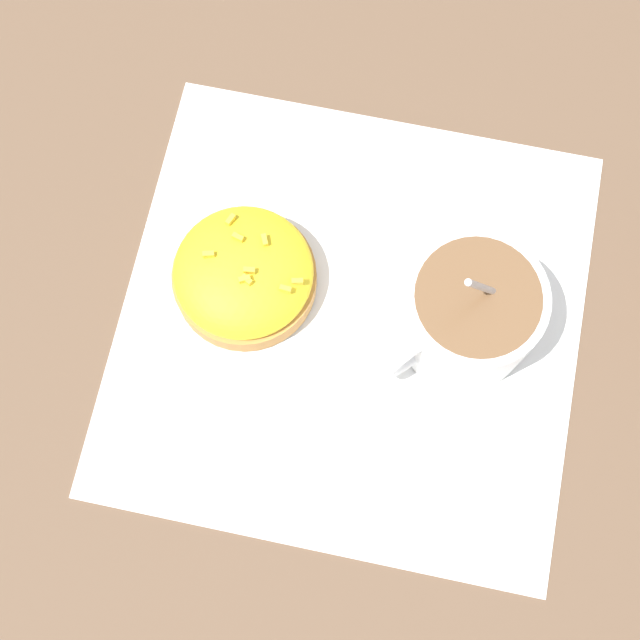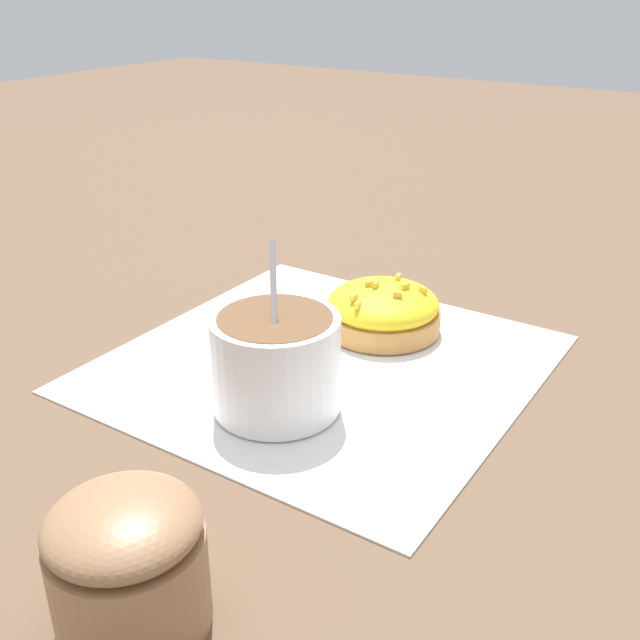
{
  "view_description": "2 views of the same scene",
  "coord_description": "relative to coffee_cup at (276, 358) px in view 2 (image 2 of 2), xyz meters",
  "views": [
    {
      "loc": [
        -0.01,
        0.16,
        0.55
      ],
      "look_at": [
        0.02,
        0.01,
        0.04
      ],
      "focal_mm": 50.0,
      "sensor_mm": 36.0,
      "label": 1
    },
    {
      "loc": [
        -0.41,
        -0.26,
        0.26
      ],
      "look_at": [
        -0.0,
        0.0,
        0.04
      ],
      "focal_mm": 42.0,
      "sensor_mm": 36.0,
      "label": 2
    }
  ],
  "objects": [
    {
      "name": "sugar_bowl",
      "position": [
        -0.18,
        -0.05,
        -0.0
      ],
      "size": [
        0.07,
        0.07,
        0.07
      ],
      "color": "#99704C",
      "rests_on": "ground_plane"
    },
    {
      "name": "ground_plane",
      "position": [
        0.07,
        0.01,
        -0.04
      ],
      "size": [
        3.0,
        3.0,
        0.0
      ],
      "primitive_type": "plane",
      "color": "brown"
    },
    {
      "name": "frosted_pastry",
      "position": [
        0.14,
        -0.0,
        -0.02
      ],
      "size": [
        0.09,
        0.09,
        0.04
      ],
      "color": "#C18442",
      "rests_on": "paper_napkin"
    },
    {
      "name": "coffee_cup",
      "position": [
        0.0,
        0.0,
        0.0
      ],
      "size": [
        0.09,
        0.09,
        0.11
      ],
      "color": "white",
      "rests_on": "paper_napkin"
    },
    {
      "name": "paper_napkin",
      "position": [
        0.07,
        0.01,
        -0.04
      ],
      "size": [
        0.29,
        0.29,
        0.0
      ],
      "color": "white",
      "rests_on": "ground_plane"
    }
  ]
}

